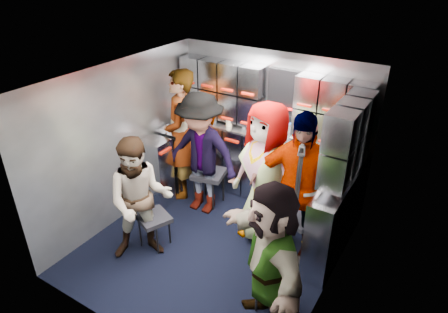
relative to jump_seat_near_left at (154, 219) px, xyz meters
The scene contains 29 objects.
floor 0.82m from the jump_seat_near_left, 30.92° to the left, with size 3.00×3.00×0.00m, color black.
wall_back 2.08m from the jump_seat_near_left, 71.70° to the left, with size 2.80×0.04×2.10m, color gray.
wall_left 1.09m from the jump_seat_near_left, 154.63° to the left, with size 0.04×3.00×2.10m, color gray.
wall_right 2.16m from the jump_seat_near_left, 10.40° to the left, with size 0.04×3.00×2.10m, color gray.
ceiling 1.86m from the jump_seat_near_left, 30.92° to the left, with size 2.80×3.00×0.02m, color silver.
cart_bank_back 1.78m from the jump_seat_near_left, 69.57° to the left, with size 2.68×0.38×0.99m, color #A3A7B3.
cart_bank_left 1.10m from the jump_seat_near_left, 121.55° to the left, with size 0.38×0.76×0.99m, color #A3A7B3.
counter 1.88m from the jump_seat_near_left, 69.57° to the left, with size 2.68×0.42×0.03m, color #AFB1B6.
locker_bank_back 2.14m from the jump_seat_near_left, 70.22° to the left, with size 2.68×0.28×0.82m, color #A3A7B3.
locker_bank_right 2.42m from the jump_seat_near_left, 29.81° to the left, with size 0.28×1.00×0.82m, color #A3A7B3.
right_cabinet 2.11m from the jump_seat_near_left, 27.45° to the left, with size 0.28×1.20×1.00m, color #A3A7B3.
coffee_niche 2.23m from the jump_seat_near_left, 65.84° to the left, with size 0.46×0.16×0.84m, color black, non-canonical shape.
red_latch_strip 1.66m from the jump_seat_near_left, 67.04° to the left, with size 2.60×0.02×0.03m, color #B71B0A.
jump_seat_near_left is the anchor object (origin of this frame).
jump_seat_mid_left 1.13m from the jump_seat_near_left, 87.64° to the left, with size 0.51×0.49×0.50m.
jump_seat_center 1.47m from the jump_seat_near_left, 44.76° to the left, with size 0.55×0.53×0.50m.
jump_seat_mid_right 1.75m from the jump_seat_near_left, 31.22° to the left, with size 0.44×0.43×0.42m.
jump_seat_near_right 1.67m from the jump_seat_near_left, ahead, with size 0.45×0.43×0.44m.
attendant_standing 1.34m from the jump_seat_near_left, 110.74° to the left, with size 0.69×0.45×1.88m, color black.
attendant_arc_a 0.42m from the jump_seat_near_left, 90.00° to the right, with size 0.74×0.58×1.52m, color black.
attendant_arc_b 1.05m from the jump_seat_near_left, 87.19° to the left, with size 1.10×0.63×1.71m, color black.
attendant_arc_c 1.44m from the jump_seat_near_left, 39.30° to the left, with size 0.88×0.57×1.80m, color black.
attendant_arc_d 1.74m from the jump_seat_near_left, 25.90° to the left, with size 1.08×0.45×1.84m, color black.
attendant_arc_e 1.75m from the jump_seat_near_left, 10.56° to the right, with size 1.47×0.47×1.59m, color black.
bottle_left 1.80m from the jump_seat_near_left, 96.17° to the left, with size 0.06×0.06×0.26m, color white.
bottle_mid 1.81m from the jump_seat_near_left, 78.77° to the left, with size 0.06×0.06×0.24m, color white.
bottle_right 2.04m from the jump_seat_near_left, 58.29° to the left, with size 0.06×0.06×0.22m, color white.
cup_left 1.75m from the jump_seat_near_left, 87.04° to the left, with size 0.08×0.08×0.09m, color beige.
cup_right 2.52m from the jump_seat_near_left, 41.30° to the left, with size 0.08×0.08×0.09m, color beige.
Camera 1 is at (2.14, -3.21, 3.29)m, focal length 32.00 mm.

